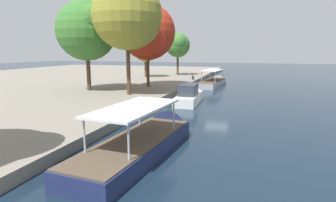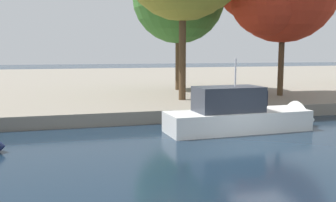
{
  "view_description": "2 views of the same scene",
  "coord_description": "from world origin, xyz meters",
  "px_view_note": "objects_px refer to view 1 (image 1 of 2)",
  "views": [
    {
      "loc": [
        -30.23,
        -3.64,
        5.85
      ],
      "look_at": [
        -5.04,
        4.11,
        1.08
      ],
      "focal_mm": 29.69,
      "sensor_mm": 36.0,
      "label": 1
    },
    {
      "loc": [
        -8.15,
        -13.91,
        3.9
      ],
      "look_at": [
        -2.79,
        5.27,
        1.35
      ],
      "focal_mm": 41.19,
      "sensor_mm": 36.0,
      "label": 2
    }
  ],
  "objects_px": {
    "tour_boat_0": "(144,144)",
    "tree_3": "(128,16)",
    "motor_yacht_1": "(190,97)",
    "mooring_bollard_0": "(192,77)",
    "tree_1": "(88,29)",
    "tree_0": "(178,45)",
    "tree_5": "(147,48)",
    "mooring_bollard_1": "(194,78)",
    "tree_2": "(145,32)",
    "tour_boat_2": "(213,84)"
  },
  "relations": [
    {
      "from": "tour_boat_0",
      "to": "tree_3",
      "type": "relative_size",
      "value": 0.88
    },
    {
      "from": "motor_yacht_1",
      "to": "mooring_bollard_0",
      "type": "xyz_separation_m",
      "value": [
        18.59,
        3.71,
        0.53
      ]
    },
    {
      "from": "mooring_bollard_0",
      "to": "tree_1",
      "type": "xyz_separation_m",
      "value": [
        -18.03,
        9.77,
        7.37
      ]
    },
    {
      "from": "tour_boat_0",
      "to": "tree_3",
      "type": "bearing_deg",
      "value": 32.74
    },
    {
      "from": "tree_0",
      "to": "tree_5",
      "type": "bearing_deg",
      "value": 142.33
    },
    {
      "from": "tree_0",
      "to": "tree_1",
      "type": "bearing_deg",
      "value": 169.34
    },
    {
      "from": "mooring_bollard_1",
      "to": "tree_2",
      "type": "relative_size",
      "value": 0.06
    },
    {
      "from": "tree_5",
      "to": "tour_boat_2",
      "type": "bearing_deg",
      "value": -105.88
    },
    {
      "from": "mooring_bollard_0",
      "to": "tree_0",
      "type": "xyz_separation_m",
      "value": [
        7.97,
        4.88,
        5.9
      ]
    },
    {
      "from": "tree_1",
      "to": "tree_2",
      "type": "height_order",
      "value": "tree_2"
    },
    {
      "from": "tree_3",
      "to": "tour_boat_2",
      "type": "bearing_deg",
      "value": -23.48
    },
    {
      "from": "mooring_bollard_1",
      "to": "tree_2",
      "type": "bearing_deg",
      "value": 157.47
    },
    {
      "from": "tree_1",
      "to": "mooring_bollard_0",
      "type": "bearing_deg",
      "value": -28.46
    },
    {
      "from": "tour_boat_0",
      "to": "tree_0",
      "type": "bearing_deg",
      "value": 17.55
    },
    {
      "from": "mooring_bollard_1",
      "to": "tree_3",
      "type": "xyz_separation_m",
      "value": [
        -18.07,
        3.99,
        8.6
      ]
    },
    {
      "from": "tour_boat_0",
      "to": "tree_2",
      "type": "relative_size",
      "value": 0.99
    },
    {
      "from": "mooring_bollard_0",
      "to": "tree_0",
      "type": "bearing_deg",
      "value": 31.45
    },
    {
      "from": "motor_yacht_1",
      "to": "tree_3",
      "type": "relative_size",
      "value": 0.63
    },
    {
      "from": "tour_boat_0",
      "to": "motor_yacht_1",
      "type": "xyz_separation_m",
      "value": [
        16.25,
        0.85,
        0.24
      ]
    },
    {
      "from": "tree_2",
      "to": "tour_boat_0",
      "type": "bearing_deg",
      "value": -158.63
    },
    {
      "from": "tree_5",
      "to": "mooring_bollard_1",
      "type": "bearing_deg",
      "value": -108.1
    },
    {
      "from": "motor_yacht_1",
      "to": "tour_boat_2",
      "type": "height_order",
      "value": "motor_yacht_1"
    },
    {
      "from": "motor_yacht_1",
      "to": "tree_5",
      "type": "distance_m",
      "value": 25.06
    },
    {
      "from": "mooring_bollard_1",
      "to": "motor_yacht_1",
      "type": "bearing_deg",
      "value": -169.47
    },
    {
      "from": "tour_boat_0",
      "to": "tree_5",
      "type": "height_order",
      "value": "tree_5"
    },
    {
      "from": "mooring_bollard_0",
      "to": "tree_2",
      "type": "distance_m",
      "value": 15.13
    },
    {
      "from": "tree_0",
      "to": "tour_boat_2",
      "type": "bearing_deg",
      "value": -138.01
    },
    {
      "from": "tour_boat_0",
      "to": "tree_1",
      "type": "distance_m",
      "value": 23.55
    },
    {
      "from": "tour_boat_2",
      "to": "mooring_bollard_1",
      "type": "relative_size",
      "value": 15.83
    },
    {
      "from": "mooring_bollard_0",
      "to": "tree_2",
      "type": "xyz_separation_m",
      "value": [
        -12.63,
        4.14,
        7.23
      ]
    },
    {
      "from": "tour_boat_0",
      "to": "mooring_bollard_1",
      "type": "xyz_separation_m",
      "value": [
        33.43,
        4.04,
        0.74
      ]
    },
    {
      "from": "mooring_bollard_1",
      "to": "tree_0",
      "type": "xyz_separation_m",
      "value": [
        9.39,
        5.39,
        5.94
      ]
    },
    {
      "from": "motor_yacht_1",
      "to": "mooring_bollard_0",
      "type": "relative_size",
      "value": 10.25
    },
    {
      "from": "tour_boat_0",
      "to": "tree_2",
      "type": "xyz_separation_m",
      "value": [
        22.22,
        8.69,
        8.0
      ]
    },
    {
      "from": "mooring_bollard_0",
      "to": "tour_boat_2",
      "type": "bearing_deg",
      "value": -116.11
    },
    {
      "from": "tour_boat_2",
      "to": "tree_3",
      "type": "relative_size",
      "value": 0.89
    },
    {
      "from": "tree_0",
      "to": "motor_yacht_1",
      "type": "bearing_deg",
      "value": -162.09
    },
    {
      "from": "mooring_bollard_0",
      "to": "tree_2",
      "type": "bearing_deg",
      "value": 161.87
    },
    {
      "from": "mooring_bollard_1",
      "to": "tree_5",
      "type": "bearing_deg",
      "value": 71.9
    },
    {
      "from": "motor_yacht_1",
      "to": "mooring_bollard_1",
      "type": "relative_size",
      "value": 11.22
    },
    {
      "from": "mooring_bollard_0",
      "to": "tree_1",
      "type": "height_order",
      "value": "tree_1"
    },
    {
      "from": "tour_boat_0",
      "to": "tree_2",
      "type": "height_order",
      "value": "tree_2"
    },
    {
      "from": "mooring_bollard_1",
      "to": "tree_5",
      "type": "distance_m",
      "value": 11.83
    },
    {
      "from": "motor_yacht_1",
      "to": "tree_2",
      "type": "distance_m",
      "value": 12.54
    },
    {
      "from": "tree_3",
      "to": "mooring_bollard_0",
      "type": "bearing_deg",
      "value": -10.11
    },
    {
      "from": "tree_0",
      "to": "tree_2",
      "type": "distance_m",
      "value": 20.66
    },
    {
      "from": "tour_boat_2",
      "to": "mooring_bollard_1",
      "type": "distance_m",
      "value": 3.74
    },
    {
      "from": "mooring_bollard_1",
      "to": "tree_5",
      "type": "xyz_separation_m",
      "value": [
        3.3,
        10.09,
        5.2
      ]
    },
    {
      "from": "tree_3",
      "to": "mooring_bollard_1",
      "type": "bearing_deg",
      "value": -12.44
    },
    {
      "from": "tour_boat_2",
      "to": "tree_5",
      "type": "relative_size",
      "value": 1.48
    }
  ]
}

